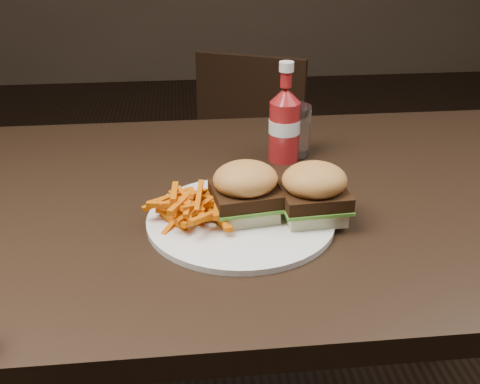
{
  "coord_description": "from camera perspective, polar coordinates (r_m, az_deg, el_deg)",
  "views": [
    {
      "loc": [
        -0.16,
        -0.89,
        1.2
      ],
      "look_at": [
        -0.07,
        -0.09,
        0.8
      ],
      "focal_mm": 42.0,
      "sensor_mm": 36.0,
      "label": 1
    }
  ],
  "objects": [
    {
      "name": "tumbler",
      "position": [
        1.15,
        5.57,
        6.27
      ],
      "size": [
        0.07,
        0.07,
        0.1
      ],
      "primitive_type": "cylinder",
      "rotation": [
        0.0,
        0.0,
        -0.1
      ],
      "color": "white",
      "rests_on": "dining_table"
    },
    {
      "name": "fries_pile",
      "position": [
        0.9,
        -4.15,
        -1.19
      ],
      "size": [
        0.14,
        0.14,
        0.05
      ],
      "primitive_type": null,
      "rotation": [
        0.0,
        0.0,
        0.26
      ],
      "color": "#CE3A00",
      "rests_on": "plate"
    },
    {
      "name": "plate",
      "position": [
        0.91,
        0.07,
        -2.81
      ],
      "size": [
        0.3,
        0.3,
        0.01
      ],
      "primitive_type": "cylinder",
      "color": "white",
      "rests_on": "dining_table"
    },
    {
      "name": "chair_far",
      "position": [
        1.98,
        2.38,
        3.79
      ],
      "size": [
        0.48,
        0.48,
        0.03
      ],
      "primitive_type": "cube",
      "rotation": [
        0.0,
        0.0,
        2.72
      ],
      "color": "black",
      "rests_on": "ground"
    },
    {
      "name": "dining_table",
      "position": [
        1.02,
        3.62,
        -0.93
      ],
      "size": [
        1.2,
        0.8,
        0.04
      ],
      "primitive_type": "cube",
      "color": "black",
      "rests_on": "ground"
    },
    {
      "name": "sandwich_half_a",
      "position": [
        0.91,
        0.54,
        -1.77
      ],
      "size": [
        0.1,
        0.1,
        0.02
      ],
      "primitive_type": "cube",
      "rotation": [
        0.0,
        0.0,
        0.15
      ],
      "color": "beige",
      "rests_on": "plate"
    },
    {
      "name": "sandwich_half_b",
      "position": [
        0.91,
        7.38,
        -1.87
      ],
      "size": [
        0.1,
        0.09,
        0.02
      ],
      "primitive_type": "cube",
      "rotation": [
        0.0,
        0.0,
        0.06
      ],
      "color": "beige",
      "rests_on": "plate"
    },
    {
      "name": "ketchup_bottle",
      "position": [
        1.12,
        4.5,
        6.13
      ],
      "size": [
        0.06,
        0.06,
        0.12
      ],
      "primitive_type": "cylinder",
      "rotation": [
        0.0,
        0.0,
        0.06
      ],
      "color": "maroon",
      "rests_on": "dining_table"
    }
  ]
}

